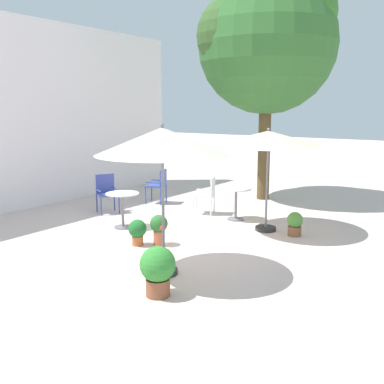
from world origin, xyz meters
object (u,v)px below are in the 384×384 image
patio_chair_1 (107,191)px  patio_chair_2 (159,183)px  cafe_table_0 (122,204)px  shade_tree (267,44)px  potted_plant_3 (138,231)px  potted_plant_2 (295,223)px  potted_plant_1 (158,269)px  patio_chair_0 (207,193)px  patio_umbrella_1 (162,143)px  cafe_table_1 (236,198)px  patio_umbrella_0 (268,139)px  potted_plant_0 (159,227)px

patio_chair_1 → patio_chair_2: (1.58, -0.38, -0.00)m
cafe_table_0 → patio_chair_2: patio_chair_2 is taller
patio_chair_2 → shade_tree: bearing=-41.8°
patio_chair_2 → potted_plant_3: 3.84m
cafe_table_0 → potted_plant_2: (1.54, -3.30, -0.27)m
potted_plant_1 → patio_chair_0: bearing=25.1°
potted_plant_2 → potted_plant_1: bearing=174.3°
patio_umbrella_1 → cafe_table_1: bearing=12.1°
patio_umbrella_1 → patio_chair_2: (4.10, 3.42, -1.51)m
shade_tree → patio_chair_0: shade_tree is taller
potted_plant_1 → patio_umbrella_1: bearing=32.9°
patio_chair_2 → potted_plant_1: bearing=-141.2°
potted_plant_2 → patio_chair_1: bearing=98.4°
patio_chair_2 → potted_plant_2: patio_chair_2 is taller
patio_umbrella_0 → cafe_table_1: size_ratio=3.11×
cafe_table_0 → potted_plant_0: size_ratio=1.31×
patio_umbrella_1 → patio_chair_2: patio_umbrella_1 is taller
potted_plant_0 → potted_plant_2: (2.07, -1.86, -0.09)m
patio_chair_1 → potted_plant_1: (-3.23, -4.25, -0.15)m
patio_chair_0 → potted_plant_2: 2.58m
cafe_table_1 → potted_plant_2: cafe_table_1 is taller
patio_chair_0 → patio_umbrella_0: bearing=-106.7°
shade_tree → potted_plant_0: shade_tree is taller
patio_umbrella_1 → potted_plant_3: bearing=56.2°
patio_umbrella_1 → cafe_table_1: patio_umbrella_1 is taller
patio_chair_1 → patio_chair_2: bearing=-13.4°
potted_plant_2 → potted_plant_0: bearing=138.0°
patio_umbrella_0 → cafe_table_0: (-1.57, 2.64, -1.40)m
patio_umbrella_0 → patio_chair_1: size_ratio=2.45×
patio_umbrella_0 → potted_plant_1: bearing=-176.1°
shade_tree → cafe_table_1: (-2.66, -0.62, -3.74)m
cafe_table_1 → potted_plant_0: cafe_table_1 is taller
potted_plant_0 → potted_plant_1: 2.36m
shade_tree → potted_plant_1: 8.25m
patio_chair_0 → cafe_table_1: bearing=-96.9°
cafe_table_0 → potted_plant_1: bearing=-129.3°
shade_tree → potted_plant_1: size_ratio=8.60×
patio_umbrella_0 → potted_plant_3: 3.24m
cafe_table_0 → cafe_table_1: (2.01, -1.66, -0.02)m
cafe_table_1 → patio_chair_1: patio_chair_1 is taller
potted_plant_0 → patio_umbrella_0: bearing=-29.8°
shade_tree → potted_plant_3: 6.74m
shade_tree → cafe_table_1: shade_tree is taller
cafe_table_0 → potted_plant_3: (-0.78, -1.11, -0.24)m
patio_chair_1 → potted_plant_2: size_ratio=1.93×
patio_umbrella_1 → potted_plant_1: (-0.71, -0.46, -1.66)m
patio_umbrella_0 → patio_chair_1: (-0.71, 3.98, -1.38)m
shade_tree → patio_chair_2: (-2.24, 2.00, -3.71)m
patio_umbrella_0 → potted_plant_3: bearing=147.0°
shade_tree → cafe_table_1: 4.63m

